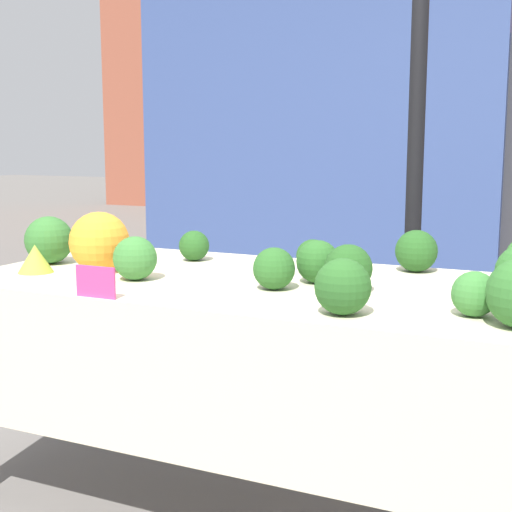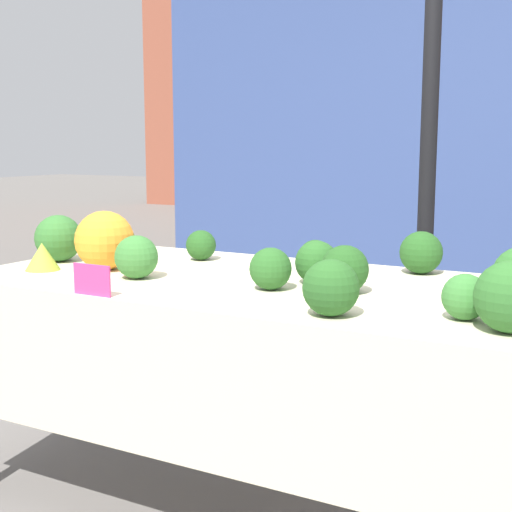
% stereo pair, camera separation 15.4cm
% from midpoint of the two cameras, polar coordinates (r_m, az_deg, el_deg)
% --- Properties ---
extents(ground_plane, '(40.00, 40.00, 0.00)m').
position_cam_midpoint_polar(ground_plane, '(2.67, -1.75, -18.90)').
color(ground_plane, slate).
extents(tent_pole, '(0.07, 0.07, 2.54)m').
position_cam_midpoint_polar(tent_pole, '(3.10, 11.28, 9.13)').
color(tent_pole, black).
rests_on(tent_pole, ground_plane).
extents(parked_truck, '(4.03, 2.19, 2.64)m').
position_cam_midpoint_polar(parked_truck, '(6.40, 10.34, 10.03)').
color(parked_truck, '#384C84').
rests_on(parked_truck, ground_plane).
extents(market_table, '(1.96, 0.95, 0.80)m').
position_cam_midpoint_polar(market_table, '(2.37, -2.54, -4.27)').
color(market_table, beige).
rests_on(market_table, ground_plane).
extents(orange_cauliflower, '(0.21, 0.21, 0.21)m').
position_cam_midpoint_polar(orange_cauliflower, '(2.62, -14.08, 1.11)').
color(orange_cauliflower, orange).
rests_on(orange_cauliflower, market_table).
extents(romanesco_head, '(0.13, 0.13, 0.10)m').
position_cam_midpoint_polar(romanesco_head, '(2.67, -18.84, -0.21)').
color(romanesco_head, '#93B238').
rests_on(romanesco_head, market_table).
extents(broccoli_head_0, '(0.14, 0.14, 0.14)m').
position_cam_midpoint_polar(broccoli_head_0, '(2.88, -13.27, 1.12)').
color(broccoli_head_0, '#285B23').
rests_on(broccoli_head_0, market_table).
extents(broccoli_head_1, '(0.12, 0.12, 0.12)m').
position_cam_midpoint_polar(broccoli_head_1, '(1.95, 14.93, -2.97)').
color(broccoli_head_1, '#387533').
rests_on(broccoli_head_1, market_table).
extents(broccoli_head_2, '(0.15, 0.15, 0.15)m').
position_cam_midpoint_polar(broccoli_head_2, '(1.90, 4.66, -2.48)').
color(broccoli_head_2, '#285B23').
rests_on(broccoli_head_2, market_table).
extents(broccoli_head_4, '(0.12, 0.12, 0.12)m').
position_cam_midpoint_polar(broccoli_head_4, '(2.53, 2.83, -0.01)').
color(broccoli_head_4, '#23511E').
rests_on(broccoli_head_4, market_table).
extents(broccoli_head_5, '(0.14, 0.14, 0.14)m').
position_cam_midpoint_polar(broccoli_head_5, '(2.33, 3.08, -0.47)').
color(broccoli_head_5, '#285B23').
rests_on(broccoli_head_5, market_table).
extents(broccoli_head_6, '(0.15, 0.15, 0.15)m').
position_cam_midpoint_polar(broccoli_head_6, '(2.43, -11.45, -0.19)').
color(broccoli_head_6, '#387533').
rests_on(broccoli_head_6, market_table).
extents(broccoli_head_8, '(0.12, 0.12, 0.12)m').
position_cam_midpoint_polar(broccoli_head_8, '(2.80, -6.56, 0.82)').
color(broccoli_head_8, '#23511E').
rests_on(broccoli_head_8, market_table).
extents(broccoli_head_10, '(0.13, 0.13, 0.13)m').
position_cam_midpoint_polar(broccoli_head_10, '(2.23, -0.53, -1.02)').
color(broccoli_head_10, '#285B23').
rests_on(broccoli_head_10, market_table).
extents(broccoli_head_11, '(0.18, 0.18, 0.18)m').
position_cam_midpoint_polar(broccoli_head_11, '(2.84, -17.74, 1.22)').
color(broccoli_head_11, '#336B2D').
rests_on(broccoli_head_11, market_table).
extents(broccoli_head_12, '(0.15, 0.15, 0.15)m').
position_cam_midpoint_polar(broccoli_head_12, '(2.20, 5.42, -0.99)').
color(broccoli_head_12, '#23511E').
rests_on(broccoli_head_12, market_table).
extents(broccoli_head_13, '(0.15, 0.15, 0.15)m').
position_cam_midpoint_polar(broccoli_head_13, '(2.58, 11.05, 0.39)').
color(broccoli_head_13, '#23511E').
rests_on(broccoli_head_13, market_table).
extents(price_sign, '(0.14, 0.01, 0.10)m').
position_cam_midpoint_polar(price_sign, '(2.18, -14.70, -2.04)').
color(price_sign, '#E53D84').
rests_on(price_sign, market_table).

